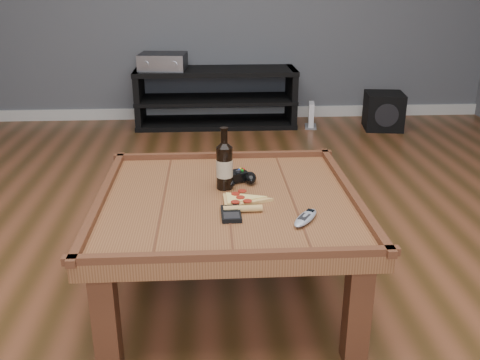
{
  "coord_description": "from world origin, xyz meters",
  "views": [
    {
      "loc": [
        -0.07,
        -1.92,
        1.26
      ],
      "look_at": [
        0.05,
        0.0,
        0.52
      ],
      "focal_mm": 40.0,
      "sensor_mm": 36.0,
      "label": 1
    }
  ],
  "objects": [
    {
      "name": "beer_bottle",
      "position": [
        -0.01,
        0.1,
        0.55
      ],
      "size": [
        0.07,
        0.07,
        0.26
      ],
      "color": "black",
      "rests_on": "coffee_table"
    },
    {
      "name": "remote_control",
      "position": [
        0.27,
        -0.23,
        0.46
      ],
      "size": [
        0.13,
        0.17,
        0.02
      ],
      "rotation": [
        0.0,
        0.0,
        -0.56
      ],
      "color": "gray",
      "rests_on": "coffee_table"
    },
    {
      "name": "media_console",
      "position": [
        0.0,
        2.75,
        0.25
      ],
      "size": [
        1.4,
        0.45,
        0.5
      ],
      "color": "black",
      "rests_on": "ground"
    },
    {
      "name": "baseboard",
      "position": [
        0.0,
        2.99,
        0.05
      ],
      "size": [
        5.0,
        0.02,
        0.1
      ],
      "primitive_type": "cube",
      "color": "silver",
      "rests_on": "ground"
    },
    {
      "name": "coffee_table",
      "position": [
        0.0,
        0.0,
        0.39
      ],
      "size": [
        1.03,
        1.03,
        0.48
      ],
      "color": "brown",
      "rests_on": "ground"
    },
    {
      "name": "subwoofer",
      "position": [
        1.45,
        2.54,
        0.16
      ],
      "size": [
        0.35,
        0.35,
        0.31
      ],
      "rotation": [
        0.0,
        0.0,
        -0.14
      ],
      "color": "black",
      "rests_on": "ground"
    },
    {
      "name": "game_controller",
      "position": [
        0.04,
        0.15,
        0.47
      ],
      "size": [
        0.18,
        0.16,
        0.05
      ],
      "rotation": [
        0.0,
        0.0,
        0.4
      ],
      "color": "black",
      "rests_on": "coffee_table"
    },
    {
      "name": "game_console",
      "position": [
        0.83,
        2.61,
        0.1
      ],
      "size": [
        0.12,
        0.19,
        0.22
      ],
      "rotation": [
        0.0,
        0.0,
        -0.16
      ],
      "color": "slate",
      "rests_on": "ground"
    },
    {
      "name": "pizza_slice",
      "position": [
        0.05,
        -0.06,
        0.46
      ],
      "size": [
        0.16,
        0.26,
        0.03
      ],
      "rotation": [
        0.0,
        0.0,
        0.03
      ],
      "color": "tan",
      "rests_on": "coffee_table"
    },
    {
      "name": "ground",
      "position": [
        0.0,
        0.0,
        0.0
      ],
      "size": [
        6.0,
        6.0,
        0.0
      ],
      "primitive_type": "plane",
      "color": "#412A12",
      "rests_on": "ground"
    },
    {
      "name": "smartphone",
      "position": [
        0.01,
        -0.17,
        0.46
      ],
      "size": [
        0.07,
        0.13,
        0.02
      ],
      "rotation": [
        0.0,
        0.0,
        0.02
      ],
      "color": "black",
      "rests_on": "coffee_table"
    },
    {
      "name": "av_receiver",
      "position": [
        -0.45,
        2.74,
        0.57
      ],
      "size": [
        0.42,
        0.36,
        0.14
      ],
      "rotation": [
        0.0,
        0.0,
        -0.1
      ],
      "color": "black",
      "rests_on": "media_console"
    }
  ]
}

